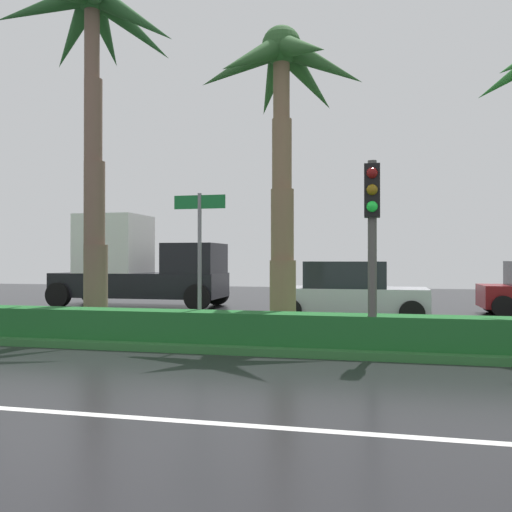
{
  "coord_description": "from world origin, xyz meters",
  "views": [
    {
      "loc": [
        4.05,
        -3.61,
        1.8
      ],
      "look_at": [
        0.26,
        13.06,
        1.88
      ],
      "focal_mm": 37.71,
      "sensor_mm": 36.0,
      "label": 1
    }
  ],
  "objects_px": {
    "traffic_signal_median_right": "(372,219)",
    "street_name_sign": "(200,245)",
    "palm_tree_centre": "(282,101)",
    "car_in_traffic_second": "(349,292)",
    "box_truck_lead": "(138,265)",
    "palm_tree_centre_left": "(93,53)"
  },
  "relations": [
    {
      "from": "palm_tree_centre",
      "to": "traffic_signal_median_right",
      "type": "relative_size",
      "value": 2.04
    },
    {
      "from": "palm_tree_centre",
      "to": "street_name_sign",
      "type": "relative_size",
      "value": 2.33
    },
    {
      "from": "traffic_signal_median_right",
      "to": "box_truck_lead",
      "type": "xyz_separation_m",
      "value": [
        -8.78,
        8.92,
        -0.96
      ]
    },
    {
      "from": "traffic_signal_median_right",
      "to": "palm_tree_centre",
      "type": "bearing_deg",
      "value": 133.25
    },
    {
      "from": "palm_tree_centre",
      "to": "car_in_traffic_second",
      "type": "distance_m",
      "value": 6.03
    },
    {
      "from": "traffic_signal_median_right",
      "to": "box_truck_lead",
      "type": "distance_m",
      "value": 12.56
    },
    {
      "from": "traffic_signal_median_right",
      "to": "box_truck_lead",
      "type": "height_order",
      "value": "traffic_signal_median_right"
    },
    {
      "from": "palm_tree_centre_left",
      "to": "traffic_signal_median_right",
      "type": "xyz_separation_m",
      "value": [
        6.56,
        -1.72,
        -4.21
      ]
    },
    {
      "from": "palm_tree_centre_left",
      "to": "street_name_sign",
      "type": "relative_size",
      "value": 2.82
    },
    {
      "from": "palm_tree_centre_left",
      "to": "car_in_traffic_second",
      "type": "bearing_deg",
      "value": 35.32
    },
    {
      "from": "palm_tree_centre_left",
      "to": "traffic_signal_median_right",
      "type": "relative_size",
      "value": 2.47
    },
    {
      "from": "traffic_signal_median_right",
      "to": "street_name_sign",
      "type": "bearing_deg",
      "value": 170.17
    },
    {
      "from": "palm_tree_centre_left",
      "to": "car_in_traffic_second",
      "type": "height_order",
      "value": "palm_tree_centre_left"
    },
    {
      "from": "traffic_signal_median_right",
      "to": "car_in_traffic_second",
      "type": "relative_size",
      "value": 0.8
    },
    {
      "from": "palm_tree_centre_left",
      "to": "palm_tree_centre",
      "type": "xyz_separation_m",
      "value": [
        4.53,
        0.44,
        -1.32
      ]
    },
    {
      "from": "traffic_signal_median_right",
      "to": "street_name_sign",
      "type": "relative_size",
      "value": 1.14
    },
    {
      "from": "traffic_signal_median_right",
      "to": "street_name_sign",
      "type": "height_order",
      "value": "traffic_signal_median_right"
    },
    {
      "from": "palm_tree_centre_left",
      "to": "box_truck_lead",
      "type": "bearing_deg",
      "value": 107.14
    },
    {
      "from": "traffic_signal_median_right",
      "to": "street_name_sign",
      "type": "xyz_separation_m",
      "value": [
        -3.49,
        0.6,
        -0.43
      ]
    },
    {
      "from": "box_truck_lead",
      "to": "palm_tree_centre_left",
      "type": "bearing_deg",
      "value": -72.86
    },
    {
      "from": "palm_tree_centre_left",
      "to": "traffic_signal_median_right",
      "type": "bearing_deg",
      "value": -14.68
    },
    {
      "from": "box_truck_lead",
      "to": "traffic_signal_median_right",
      "type": "bearing_deg",
      "value": -45.44
    }
  ]
}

